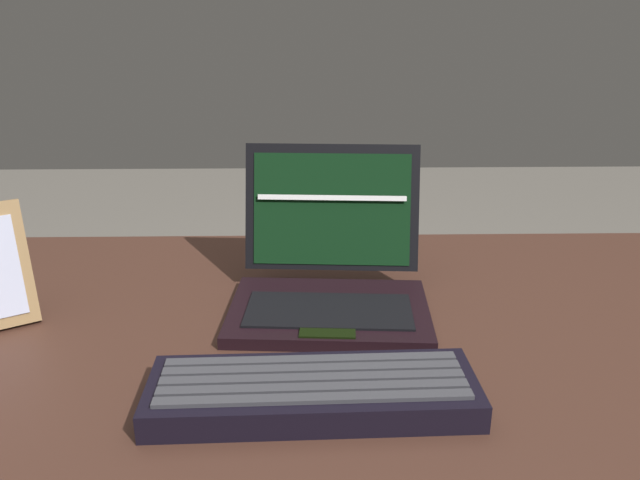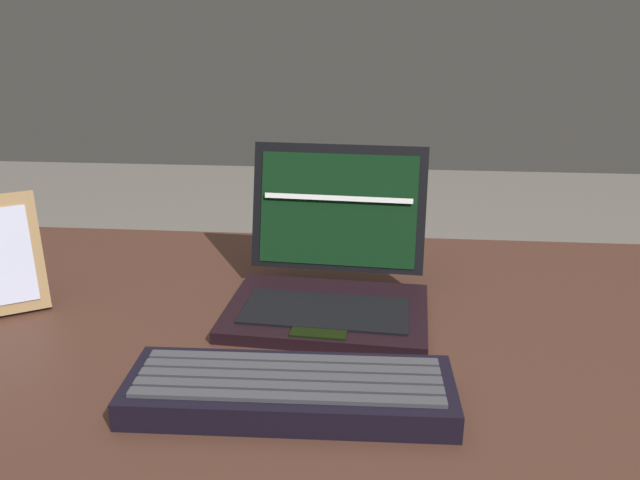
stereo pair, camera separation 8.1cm
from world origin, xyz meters
name	(u,v)px [view 2 (the right image)]	position (x,y,z in m)	size (l,w,h in m)	color
desk	(350,429)	(0.00, 0.00, 0.62)	(1.33, 0.74, 0.75)	#3E241B
laptop_front	(331,278)	(-0.03, 0.08, 0.80)	(0.27, 0.24, 0.20)	black
external_keyboard	(290,390)	(-0.06, -0.14, 0.77)	(0.33, 0.12, 0.03)	black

